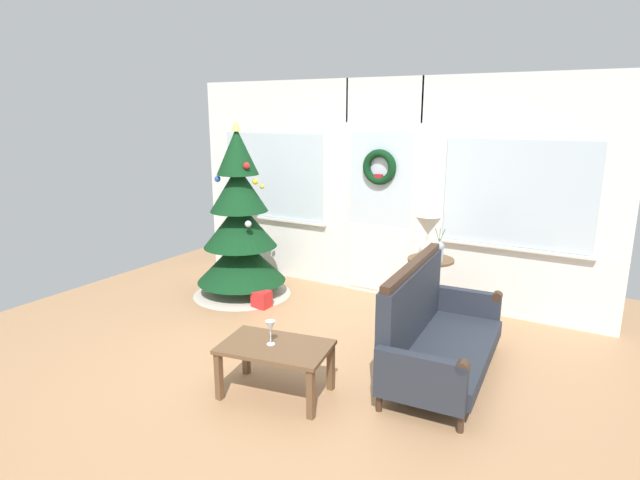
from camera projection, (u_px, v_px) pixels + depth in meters
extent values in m
plane|color=#AD7F56|center=(285.00, 360.00, 4.71)|extent=(6.76, 6.76, 0.00)
cube|color=white|center=(276.00, 181.00, 6.90)|extent=(2.15, 0.08, 2.55)
cube|color=white|center=(518.00, 201.00, 5.41)|extent=(2.15, 0.08, 2.55)
cube|color=white|center=(385.00, 100.00, 5.91)|extent=(0.94, 0.08, 0.50)
cube|color=silver|center=(380.00, 211.00, 6.18)|extent=(0.90, 0.05, 2.05)
cube|color=white|center=(378.00, 258.00, 6.30)|extent=(0.78, 0.02, 0.80)
cube|color=silver|center=(380.00, 180.00, 6.07)|extent=(0.78, 0.01, 1.10)
cube|color=silver|center=(273.00, 176.00, 6.83)|extent=(1.50, 0.01, 1.10)
cube|color=silver|center=(517.00, 194.00, 5.34)|extent=(1.50, 0.01, 1.10)
cube|color=silver|center=(274.00, 219.00, 6.96)|extent=(1.59, 0.06, 0.03)
cube|color=silver|center=(512.00, 248.00, 5.47)|extent=(1.59, 0.06, 0.03)
torus|color=black|center=(379.00, 167.00, 6.01)|extent=(0.41, 0.09, 0.41)
cube|color=red|center=(378.00, 179.00, 6.02)|extent=(0.10, 0.02, 0.10)
cylinder|color=#4C331E|center=(242.00, 285.00, 6.38)|extent=(0.10, 0.10, 0.24)
cone|color=beige|center=(242.00, 290.00, 6.39)|extent=(1.18, 1.18, 0.10)
cone|color=#0F3819|center=(241.00, 259.00, 6.30)|extent=(1.06, 1.06, 0.54)
cone|color=#0F3819|center=(240.00, 224.00, 6.20)|extent=(0.87, 0.87, 0.54)
cone|color=#0F3819|center=(238.00, 188.00, 6.09)|extent=(0.68, 0.68, 0.54)
cone|color=#0F3819|center=(237.00, 151.00, 5.99)|extent=(0.49, 0.49, 0.54)
cone|color=#E0BC4C|center=(236.00, 126.00, 5.92)|extent=(0.12, 0.12, 0.12)
sphere|color=red|center=(246.00, 166.00, 5.85)|extent=(0.07, 0.07, 0.07)
sphere|color=gold|center=(255.00, 182.00, 5.95)|extent=(0.07, 0.07, 0.07)
sphere|color=silver|center=(248.00, 224.00, 5.89)|extent=(0.08, 0.08, 0.08)
sphere|color=#264CB2|center=(217.00, 179.00, 5.99)|extent=(0.07, 0.07, 0.07)
sphere|color=red|center=(225.00, 213.00, 6.40)|extent=(0.06, 0.06, 0.06)
sphere|color=gold|center=(262.00, 187.00, 6.11)|extent=(0.05, 0.05, 0.05)
cylinder|color=#3D281C|center=(460.00, 423.00, 3.63)|extent=(0.05, 0.05, 0.14)
cylinder|color=#3D281C|center=(494.00, 340.00, 4.95)|extent=(0.05, 0.05, 0.14)
cylinder|color=#3D281C|center=(379.00, 402.00, 3.89)|extent=(0.05, 0.05, 0.14)
cylinder|color=#3D281C|center=(432.00, 328.00, 5.21)|extent=(0.05, 0.05, 0.14)
cube|color=#282D38|center=(444.00, 352.00, 4.39)|extent=(0.81, 1.50, 0.14)
cube|color=#282D38|center=(412.00, 304.00, 4.42)|extent=(0.22, 1.46, 0.62)
cube|color=#3D281C|center=(413.00, 265.00, 4.34)|extent=(0.17, 1.43, 0.06)
cube|color=#282D38|center=(419.00, 380.00, 3.69)|extent=(0.67, 0.13, 0.38)
cylinder|color=#3D281C|center=(463.00, 367.00, 3.52)|extent=(0.10, 0.10, 0.09)
cube|color=#282D38|center=(464.00, 308.00, 5.03)|extent=(0.67, 0.13, 0.38)
cylinder|color=#3D281C|center=(497.00, 296.00, 4.86)|extent=(0.10, 0.10, 0.09)
cylinder|color=brown|center=(431.00, 260.00, 5.43)|extent=(0.48, 0.48, 0.02)
cylinder|color=brown|center=(429.00, 291.00, 5.52)|extent=(0.07, 0.07, 0.66)
cube|color=brown|center=(442.00, 321.00, 5.51)|extent=(0.20, 0.05, 0.04)
cube|color=brown|center=(425.00, 313.00, 5.74)|extent=(0.14, 0.20, 0.04)
cube|color=brown|center=(416.00, 321.00, 5.51)|extent=(0.14, 0.20, 0.04)
sphere|color=silver|center=(427.00, 250.00, 5.47)|extent=(0.16, 0.16, 0.16)
cylinder|color=silver|center=(428.00, 238.00, 5.44)|extent=(0.02, 0.02, 0.06)
cone|color=silver|center=(428.00, 225.00, 5.41)|extent=(0.28, 0.28, 0.20)
cylinder|color=#99ADBC|center=(439.00, 254.00, 5.31)|extent=(0.09, 0.09, 0.16)
sphere|color=#99ADBC|center=(439.00, 246.00, 5.29)|extent=(0.10, 0.10, 0.10)
cylinder|color=#4C7042|center=(438.00, 236.00, 5.28)|extent=(0.07, 0.01, 0.17)
cylinder|color=#4C7042|center=(440.00, 237.00, 5.27)|extent=(0.01, 0.01, 0.18)
cylinder|color=#4C7042|center=(442.00, 237.00, 5.26)|extent=(0.07, 0.01, 0.17)
cube|color=brown|center=(275.00, 347.00, 4.04)|extent=(0.92, 0.66, 0.03)
cube|color=brown|center=(219.00, 376.00, 4.02)|extent=(0.05, 0.05, 0.39)
cube|color=brown|center=(311.00, 394.00, 3.76)|extent=(0.05, 0.05, 0.39)
cube|color=brown|center=(246.00, 352.00, 4.42)|extent=(0.05, 0.05, 0.39)
cube|color=brown|center=(331.00, 367.00, 4.17)|extent=(0.05, 0.05, 0.39)
cylinder|color=silver|center=(271.00, 344.00, 4.05)|extent=(0.06, 0.06, 0.01)
cylinder|color=silver|center=(271.00, 338.00, 4.04)|extent=(0.01, 0.01, 0.10)
cone|color=silver|center=(270.00, 326.00, 4.01)|extent=(0.08, 0.08, 0.09)
cube|color=red|center=(262.00, 299.00, 5.95)|extent=(0.19, 0.17, 0.19)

